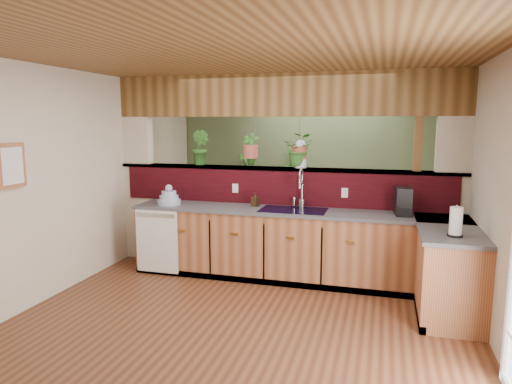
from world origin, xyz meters
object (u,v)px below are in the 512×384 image
(soap_dispenser, at_px, (255,199))
(shelving_console, at_px, (273,206))
(faucet, at_px, (301,186))
(glass_jar, at_px, (300,154))
(dish_stack, at_px, (169,198))
(paper_towel, at_px, (456,222))
(coffee_maker, at_px, (403,202))

(soap_dispenser, distance_m, shelving_console, 2.23)
(faucet, bearing_deg, shelving_console, 112.58)
(soap_dispenser, xyz_separation_m, glass_jar, (0.54, 0.26, 0.58))
(dish_stack, bearing_deg, shelving_console, 70.31)
(faucet, bearing_deg, paper_towel, -31.41)
(soap_dispenser, xyz_separation_m, shelving_console, (-0.29, 2.16, -0.49))
(coffee_maker, relative_size, glass_jar, 0.91)
(faucet, xyz_separation_m, soap_dispenser, (-0.59, -0.04, -0.19))
(paper_towel, bearing_deg, coffee_maker, 116.16)
(coffee_maker, xyz_separation_m, shelving_console, (-2.11, 2.23, -0.55))
(glass_jar, relative_size, shelving_console, 0.23)
(glass_jar, bearing_deg, coffee_maker, -14.53)
(dish_stack, height_order, glass_jar, glass_jar)
(paper_towel, xyz_separation_m, glass_jar, (-1.73, 1.25, 0.53))
(paper_towel, height_order, glass_jar, glass_jar)
(dish_stack, bearing_deg, faucet, 7.36)
(coffee_maker, bearing_deg, glass_jar, 159.99)
(dish_stack, relative_size, soap_dispenser, 1.70)
(dish_stack, height_order, shelving_console, dish_stack)
(faucet, height_order, shelving_console, faucet)
(dish_stack, xyz_separation_m, paper_towel, (3.40, -0.80, 0.06))
(dish_stack, xyz_separation_m, shelving_console, (0.84, 2.35, -0.48))
(coffee_maker, bearing_deg, dish_stack, 176.74)
(faucet, height_order, dish_stack, faucet)
(dish_stack, relative_size, paper_towel, 1.00)
(dish_stack, distance_m, coffee_maker, 2.95)
(soap_dispenser, bearing_deg, coffee_maker, -2.28)
(dish_stack, height_order, soap_dispenser, dish_stack)
(dish_stack, relative_size, shelving_console, 0.20)
(soap_dispenser, bearing_deg, glass_jar, 25.87)
(soap_dispenser, relative_size, glass_jar, 0.50)
(soap_dispenser, distance_m, paper_towel, 2.48)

